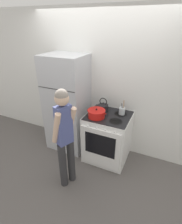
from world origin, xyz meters
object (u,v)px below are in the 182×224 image
Objects in this scene: utensil_jar at (122,111)px; stove_range at (107,137)px; dutch_oven_pot at (96,114)px; refrigerator at (67,105)px; tea_kettle at (103,107)px; person at (65,135)px.

stove_range is at bearing -137.98° from utensil_jar.
utensil_jar reaches higher than dutch_oven_pot.
dutch_oven_pot is (0.68, -0.17, 0.04)m from refrigerator.
stove_range is 3.66× the size of tea_kettle.
refrigerator is 6.96× the size of utensil_jar.
refrigerator is at bearing 165.61° from dutch_oven_pot.
dutch_oven_pot is at bearing -141.96° from utensil_jar.
refrigerator is 0.96m from stove_range.
refrigerator reaches higher than person.
stove_range is (0.84, -0.06, -0.46)m from refrigerator.
person is at bearing -101.71° from tea_kettle.
refrigerator is 1.04m from utensil_jar.
utensil_jar is 0.17× the size of person.
stove_range is at bearing 33.02° from dutch_oven_pot.
dutch_oven_pot is at bearing 8.15° from person.
person is at bearing -105.13° from dutch_oven_pot.
dutch_oven_pot is 0.27m from tea_kettle.
utensil_jar is at bearing 38.04° from dutch_oven_pot.
person is at bearing -113.98° from stove_range.
tea_kettle is (0.69, 0.10, 0.05)m from refrigerator.
stove_range is 0.56× the size of person.
stove_range is 0.54m from dutch_oven_pot.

